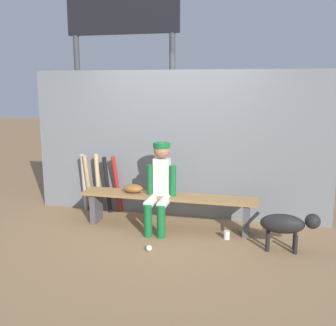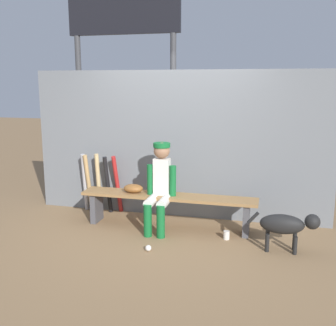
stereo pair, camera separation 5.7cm
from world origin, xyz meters
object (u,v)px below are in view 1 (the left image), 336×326
(player_seated, at_px, (160,184))
(cup_on_ground, at_px, (227,235))
(bat_wood_tan, at_px, (88,183))
(scoreboard, at_px, (125,32))
(dugout_bench, at_px, (168,202))
(bat_aluminum_red, at_px, (117,185))
(bat_aluminum_silver, at_px, (84,183))
(bat_aluminum_black, at_px, (107,185))
(dog, at_px, (287,224))
(baseball_glove, at_px, (133,188))
(bat_wood_natural, at_px, (98,183))
(baseball, at_px, (149,248))
(cup_on_bench, at_px, (153,189))

(player_seated, height_order, cup_on_ground, player_seated)
(bat_wood_tan, xyz_separation_m, scoreboard, (0.30, 1.01, 2.35))
(dugout_bench, height_order, player_seated, player_seated)
(bat_aluminum_red, distance_m, bat_aluminum_silver, 0.53)
(bat_aluminum_red, bearing_deg, bat_wood_tan, -174.12)
(bat_aluminum_black, xyz_separation_m, bat_aluminum_silver, (-0.40, 0.03, 0.01))
(bat_aluminum_red, distance_m, dog, 2.63)
(baseball_glove, bearing_deg, dugout_bench, 0.00)
(bat_wood_natural, distance_m, baseball, 1.74)
(dugout_bench, bearing_deg, bat_aluminum_black, 160.18)
(bat_wood_natural, bearing_deg, bat_aluminum_black, 0.14)
(bat_wood_tan, bearing_deg, cup_on_ground, -15.25)
(bat_aluminum_red, xyz_separation_m, bat_wood_tan, (-0.46, -0.05, 0.00))
(cup_on_ground, bearing_deg, baseball_glove, 170.50)
(player_seated, distance_m, scoreboard, 2.80)
(dugout_bench, distance_m, cup_on_ground, 0.92)
(cup_on_bench, bearing_deg, dugout_bench, -10.95)
(dugout_bench, distance_m, dog, 1.63)
(cup_on_bench, bearing_deg, baseball_glove, -170.58)
(bat_aluminum_black, bearing_deg, dog, -17.19)
(bat_wood_tan, relative_size, baseball, 12.49)
(bat_aluminum_black, xyz_separation_m, bat_wood_tan, (-0.32, -0.00, 0.01))
(bat_wood_tan, bearing_deg, bat_aluminum_silver, 158.17)
(player_seated, height_order, baseball_glove, player_seated)
(bat_aluminum_red, height_order, cup_on_bench, bat_aluminum_red)
(bat_aluminum_red, distance_m, cup_on_bench, 0.78)
(baseball_glove, relative_size, baseball, 3.78)
(dugout_bench, bearing_deg, cup_on_bench, 169.05)
(bat_aluminum_black, relative_size, bat_aluminum_silver, 0.98)
(dugout_bench, bearing_deg, bat_aluminum_red, 155.08)
(bat_wood_natural, bearing_deg, player_seated, -23.71)
(player_seated, relative_size, bat_wood_tan, 1.30)
(bat_aluminum_black, distance_m, scoreboard, 2.57)
(player_seated, distance_m, bat_wood_tan, 1.39)
(baseball_glove, distance_m, bat_wood_natural, 0.80)
(cup_on_ground, bearing_deg, bat_wood_natural, 163.55)
(bat_aluminum_black, bearing_deg, bat_wood_tan, -179.74)
(bat_aluminum_red, height_order, cup_on_ground, bat_aluminum_red)
(cup_on_ground, relative_size, dog, 0.13)
(player_seated, bearing_deg, baseball, -85.42)
(bat_aluminum_red, xyz_separation_m, bat_aluminum_silver, (-0.53, -0.02, 0.00))
(baseball, relative_size, cup_on_bench, 0.67)
(scoreboard, height_order, dog, scoreboard)
(dugout_bench, distance_m, bat_wood_tan, 1.43)
(dugout_bench, bearing_deg, dog, -15.38)
(bat_aluminum_red, relative_size, dog, 1.09)
(dugout_bench, distance_m, bat_wood_natural, 1.27)
(player_seated, distance_m, bat_aluminum_red, 1.01)
(bat_aluminum_red, bearing_deg, baseball_glove, -45.98)
(bat_aluminum_black, relative_size, dog, 1.07)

